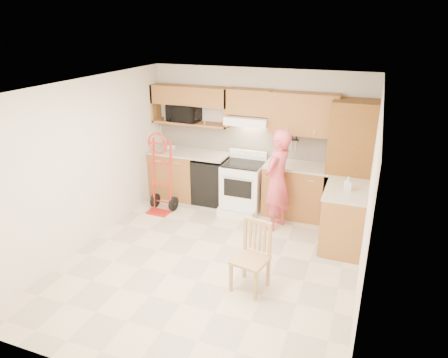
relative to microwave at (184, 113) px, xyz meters
The scene contains 28 objects.
floor 3.01m from the microwave, 56.34° to the right, with size 4.00×4.50×0.02m, color beige.
ceiling 2.65m from the microwave, 56.34° to the right, with size 4.00×4.50×0.02m, color white.
wall_back 1.46m from the microwave, ahead, with size 4.00×0.02×2.50m, color silver.
wall_front 4.58m from the microwave, 72.28° to the right, with size 4.00×0.02×2.50m, color silver.
wall_left 2.21m from the microwave, 106.60° to the right, with size 0.02×4.50×2.50m, color silver.
wall_right 4.01m from the microwave, 31.53° to the right, with size 0.02×4.50×2.50m, color silver.
backsplash 1.47m from the microwave, ahead, with size 3.92×0.03×0.55m, color beige.
lower_cab_left 1.22m from the microwave, 140.10° to the right, with size 0.90×0.60×0.90m, color #986034.
dishwasher 1.37m from the microwave, 12.92° to the right, with size 0.60×0.60×0.85m, color black.
lower_cab_right 2.53m from the microwave, ahead, with size 1.14×0.60×0.90m, color #986034.
countertop_left 0.76m from the microwave, 44.25° to the right, with size 1.50×0.63×0.04m, color #BEB095.
countertop_right 2.34m from the microwave, ahead, with size 1.14×0.63×0.04m, color #BEB095.
cab_return_right 3.44m from the microwave, 16.84° to the right, with size 0.60×1.00×0.90m, color #986034.
countertop_return 3.31m from the microwave, 16.84° to the right, with size 0.63×1.00×0.04m, color #BEB095.
pantry_tall 3.10m from the microwave, ahead, with size 0.70×0.60×2.10m, color brown.
upper_cab_left 0.36m from the microwave, ahead, with size 1.50×0.33×0.34m, color #986034.
upper_shelf_mw 0.23m from the microwave, ahead, with size 1.50×0.33×0.04m, color #986034.
upper_cab_center 1.30m from the microwave, ahead, with size 0.76×0.33×0.44m, color #986034.
upper_cab_right 2.22m from the microwave, ahead, with size 1.14×0.33×0.70m, color #986034.
range_hood 1.27m from the microwave, ahead, with size 0.76×0.46×0.14m, color white.
knife_strip 1.99m from the microwave, ahead, with size 0.40×0.05×0.29m, color black, non-canonical shape.
microwave is the anchor object (origin of this frame).
range 1.71m from the microwave, 13.07° to the right, with size 0.71×0.93×1.04m, color white, non-canonical shape.
person 2.26m from the microwave, 20.33° to the right, with size 0.62×0.40×1.69m, color #D34955.
hand_truck 1.32m from the microwave, 97.02° to the right, with size 0.52×0.48×1.33m, color red, non-canonical shape.
dining_chair 3.46m from the microwave, 50.07° to the right, with size 0.41×0.45×0.91m, color tan, non-canonical shape.
soap_bottle 3.30m from the microwave, 17.77° to the right, with size 0.09×0.10×0.21m, color white.
bowl 0.74m from the microwave, 151.25° to the right, with size 0.22×0.22×0.05m, color white.
Camera 1 is at (1.92, -4.63, 3.26)m, focal length 32.43 mm.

